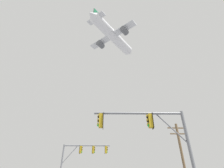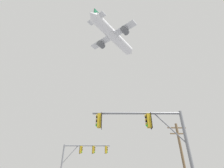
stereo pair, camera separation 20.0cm
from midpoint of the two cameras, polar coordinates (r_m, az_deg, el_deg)
The scene contains 4 objects.
signal_pole_near at distance 11.59m, azimuth 13.08°, elevation -15.59°, with size 6.00×0.54×6.04m.
signal_pole_far at distance 24.72m, azimuth -10.59°, elevation -22.59°, with size 6.23×0.54×6.80m.
utility_pole at distance 22.06m, azimuth 22.11°, elevation -21.87°, with size 2.20×0.28×8.42m.
airplane at distance 60.59m, azimuth 0.17°, elevation 15.62°, with size 17.12×19.75×6.36m.
Camera 1 is at (-0.21, -3.90, 1.45)m, focal length 27.62 mm.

